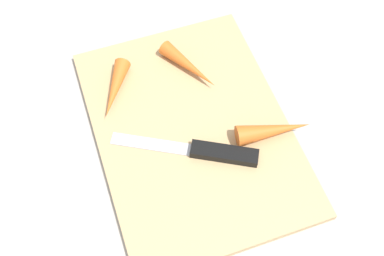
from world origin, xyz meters
TOP-DOWN VIEW (x-y plane):
  - ground_plane at (0.00, 0.00)m, footprint 1.40×1.40m
  - cutting_board at (0.00, 0.00)m, footprint 0.36×0.26m
  - knife at (0.05, 0.01)m, footprint 0.11×0.18m
  - carrot_longest at (-0.09, 0.03)m, footprint 0.10×0.07m
  - carrot_shortest at (-0.09, -0.09)m, footprint 0.09×0.07m
  - carrot_medium at (0.05, 0.10)m, footprint 0.04×0.10m

SIDE VIEW (x-z plane):
  - ground_plane at x=0.00m, z-range 0.00..0.00m
  - cutting_board at x=0.00m, z-range 0.00..0.01m
  - knife at x=0.05m, z-range 0.01..0.02m
  - carrot_longest at x=-0.09m, z-range 0.01..0.04m
  - carrot_shortest at x=-0.09m, z-range 0.01..0.04m
  - carrot_medium at x=0.05m, z-range 0.01..0.04m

